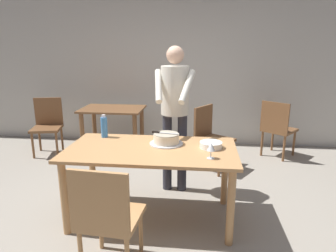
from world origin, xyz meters
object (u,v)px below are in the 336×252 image
(wine_glass_near, at_px, (211,147))
(cake_knife, at_px, (160,132))
(water_bottle, at_px, (104,127))
(background_chair_2, at_px, (48,124))
(background_chair_1, at_px, (211,135))
(plate_stack, at_px, (211,145))
(person_cutting_cake, at_px, (175,104))
(chair_near_side, at_px, (107,216))
(cake_on_platter, at_px, (166,139))
(background_table, at_px, (113,118))
(background_chair_0, at_px, (277,127))
(main_dining_table, at_px, (151,158))

(wine_glass_near, bearing_deg, cake_knife, 143.44)
(water_bottle, xyz_separation_m, background_chair_2, (-1.44, 1.46, -0.37))
(background_chair_1, bearing_deg, wine_glass_near, -91.69)
(plate_stack, relative_size, background_chair_2, 0.24)
(person_cutting_cake, distance_m, background_chair_1, 1.04)
(chair_near_side, bearing_deg, background_chair_1, 69.72)
(person_cutting_cake, distance_m, background_chair_2, 2.52)
(wine_glass_near, bearing_deg, chair_near_side, -141.99)
(plate_stack, xyz_separation_m, background_chair_1, (0.04, 1.32, -0.29))
(cake_on_platter, xyz_separation_m, background_chair_2, (-2.14, 1.63, -0.31))
(background_table, height_order, background_chair_0, background_chair_0)
(wine_glass_near, xyz_separation_m, background_table, (-1.53, 2.16, -0.28))
(water_bottle, height_order, chair_near_side, water_bottle)
(background_chair_1, bearing_deg, water_bottle, -137.85)
(water_bottle, height_order, person_cutting_cake, person_cutting_cake)
(person_cutting_cake, distance_m, background_chair_0, 2.08)
(chair_near_side, bearing_deg, wine_glass_near, 38.01)
(plate_stack, xyz_separation_m, wine_glass_near, (-0.01, -0.29, 0.07))
(background_chair_1, bearing_deg, cake_knife, -114.31)
(cake_on_platter, bearing_deg, wine_glass_near, -39.73)
(background_table, xyz_separation_m, background_chair_0, (2.63, 0.03, -0.09))
(plate_stack, distance_m, water_bottle, 1.18)
(water_bottle, height_order, background_table, water_bottle)
(wine_glass_near, relative_size, person_cutting_cake, 0.08)
(background_table, height_order, background_chair_2, background_chair_2)
(cake_on_platter, height_order, background_chair_2, background_chair_2)
(person_cutting_cake, bearing_deg, background_table, 131.39)
(cake_knife, relative_size, background_chair_2, 0.30)
(cake_knife, xyz_separation_m, background_chair_1, (0.56, 1.23, -0.37))
(main_dining_table, bearing_deg, background_chair_1, 66.04)
(background_table, relative_size, background_chair_2, 1.11)
(plate_stack, bearing_deg, chair_near_side, -131.06)
(cake_on_platter, distance_m, wine_glass_near, 0.57)
(chair_near_side, relative_size, background_chair_0, 1.00)
(person_cutting_cake, height_order, background_chair_0, person_cutting_cake)
(cake_knife, xyz_separation_m, person_cutting_cake, (0.11, 0.49, 0.21))
(cake_knife, distance_m, wine_glass_near, 0.63)
(cake_knife, distance_m, background_chair_1, 1.40)
(main_dining_table, height_order, person_cutting_cake, person_cutting_cake)
(plate_stack, relative_size, water_bottle, 0.88)
(plate_stack, relative_size, person_cutting_cake, 0.13)
(person_cutting_cake, height_order, background_table, person_cutting_cake)
(background_table, bearing_deg, background_chair_0, 0.73)
(cake_on_platter, bearing_deg, plate_stack, -9.24)
(main_dining_table, distance_m, plate_stack, 0.60)
(water_bottle, xyz_separation_m, background_table, (-0.39, 1.62, -0.29))
(wine_glass_near, xyz_separation_m, background_chair_0, (1.10, 2.19, -0.36))
(cake_on_platter, bearing_deg, person_cutting_cake, 85.64)
(person_cutting_cake, xyz_separation_m, chair_near_side, (-0.37, -1.47, -0.58))
(wine_glass_near, xyz_separation_m, water_bottle, (-1.14, 0.53, 0.01))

